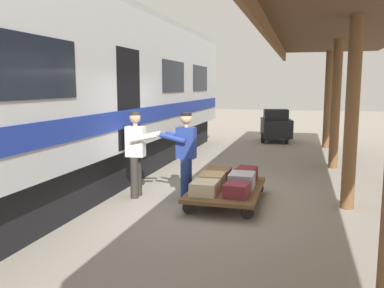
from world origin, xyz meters
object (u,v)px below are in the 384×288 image
at_px(porter_in_overalls, 185,153).
at_px(suitcase_burgundy_valise, 237,190).
at_px(suitcase_tan_vintage, 212,180).
at_px(baggage_tug, 276,126).
at_px(suitcase_cream_canvas, 205,188).
at_px(train_car, 64,93).
at_px(suitcase_maroon_trunk, 246,175).
at_px(porter_by_door, 137,151).
at_px(suitcase_gray_aluminum, 242,181).
at_px(luggage_cart, 227,190).
at_px(suitcase_brown_leather, 218,174).

bearing_deg(porter_in_overalls, suitcase_burgundy_valise, 150.91).
bearing_deg(suitcase_tan_vintage, baggage_tug, -94.04).
height_order(suitcase_cream_canvas, suitcase_burgundy_valise, suitcase_burgundy_valise).
relative_size(train_car, suitcase_maroon_trunk, 30.18).
bearing_deg(porter_by_door, suitcase_gray_aluminum, -178.44).
relative_size(suitcase_maroon_trunk, baggage_tug, 0.30).
distance_m(train_car, baggage_tug, 9.58).
distance_m(suitcase_burgundy_valise, baggage_tug, 9.45).
relative_size(suitcase_burgundy_valise, porter_by_door, 0.28).
distance_m(suitcase_maroon_trunk, baggage_tug, 8.29).
relative_size(suitcase_gray_aluminum, suitcase_tan_vintage, 0.95).
xyz_separation_m(suitcase_tan_vintage, baggage_tug, (-0.63, -8.87, 0.20)).
bearing_deg(suitcase_tan_vintage, porter_by_door, 2.15).
bearing_deg(baggage_tug, train_car, 65.66).
xyz_separation_m(luggage_cart, suitcase_burgundy_valise, (-0.28, 0.58, 0.16)).
bearing_deg(suitcase_cream_canvas, porter_in_overalls, -48.75).
distance_m(suitcase_brown_leather, baggage_tug, 8.31).
bearing_deg(luggage_cart, suitcase_tan_vintage, 0.00).
height_order(suitcase_burgundy_valise, porter_in_overalls, porter_in_overalls).
distance_m(porter_in_overalls, porter_by_door, 0.98).
height_order(suitcase_brown_leather, baggage_tug, baggage_tug).
bearing_deg(suitcase_tan_vintage, suitcase_cream_canvas, 90.00).
height_order(suitcase_cream_canvas, suitcase_gray_aluminum, suitcase_gray_aluminum).
relative_size(luggage_cart, suitcase_tan_vintage, 3.58).
distance_m(suitcase_maroon_trunk, porter_in_overalls, 1.33).
relative_size(luggage_cart, suitcase_gray_aluminum, 3.78).
bearing_deg(suitcase_maroon_trunk, baggage_tug, -90.40).
distance_m(suitcase_cream_canvas, suitcase_brown_leather, 1.17).
bearing_deg(porter_in_overalls, train_car, -4.19).
bearing_deg(baggage_tug, porter_by_door, 76.49).
relative_size(porter_in_overalls, porter_by_door, 1.00).
height_order(train_car, porter_in_overalls, train_car).
xyz_separation_m(train_car, suitcase_maroon_trunk, (-3.85, -0.35, -1.62)).
relative_size(suitcase_maroon_trunk, suitcase_brown_leather, 1.02).
height_order(suitcase_burgundy_valise, baggage_tug, baggage_tug).
relative_size(suitcase_maroon_trunk, suitcase_gray_aluminum, 1.00).
distance_m(suitcase_maroon_trunk, suitcase_burgundy_valise, 1.17).
bearing_deg(train_car, luggage_cart, 176.22).
height_order(suitcase_gray_aluminum, porter_by_door, porter_by_door).
bearing_deg(suitcase_brown_leather, porter_in_overalls, 45.28).
xyz_separation_m(suitcase_cream_canvas, suitcase_brown_leather, (-0.00, -1.17, -0.00)).
bearing_deg(suitcase_maroon_trunk, suitcase_tan_vintage, 45.70).
distance_m(suitcase_maroon_trunk, suitcase_brown_leather, 0.57).
bearing_deg(baggage_tug, luggage_cart, 87.79).
xyz_separation_m(suitcase_gray_aluminum, suitcase_burgundy_valise, (0.00, 0.58, -0.03)).
bearing_deg(baggage_tug, suitcase_cream_canvas, 86.21).
bearing_deg(porter_in_overalls, suitcase_gray_aluminum, 178.18).
bearing_deg(suitcase_burgundy_valise, suitcase_cream_canvas, 0.00).
height_order(suitcase_gray_aluminum, suitcase_brown_leather, suitcase_gray_aluminum).
bearing_deg(suitcase_tan_vintage, suitcase_gray_aluminum, -180.00).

